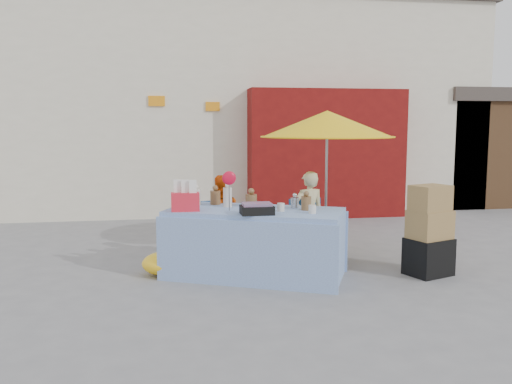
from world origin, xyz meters
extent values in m
plane|color=slate|center=(0.00, 0.00, 0.00)|extent=(80.00, 80.00, 0.00)
cube|color=silver|center=(0.00, 7.00, 2.25)|extent=(12.00, 5.00, 4.50)
cube|color=#3F3833|center=(0.00, 7.00, 4.70)|extent=(12.20, 5.20, 0.40)
cube|color=maroon|center=(2.20, 4.20, 1.30)|extent=(3.20, 0.60, 2.60)
cube|color=#4C331E|center=(6.50, 6.00, 1.20)|extent=(2.60, 3.00, 2.40)
cube|color=#3F3833|center=(6.50, 6.00, 2.55)|extent=(2.80, 3.20, 0.30)
cube|color=orange|center=(-1.20, 4.48, 2.35)|extent=(0.32, 0.04, 0.20)
cube|color=orange|center=(-0.10, 4.48, 2.25)|extent=(0.28, 0.04, 0.18)
cube|color=#95BEEE|center=(0.01, 0.09, 0.42)|extent=(2.35, 1.77, 0.85)
cube|color=#95BEEE|center=(-0.19, -0.36, 0.39)|extent=(2.01, 0.95, 0.79)
cube|color=#95BEEE|center=(0.22, 0.55, 0.39)|extent=(2.01, 0.95, 0.79)
cylinder|color=silver|center=(-0.68, 0.60, 0.95)|extent=(0.16, 0.16, 0.20)
cylinder|color=brown|center=(-0.43, 0.61, 0.94)|extent=(0.18, 0.18, 0.18)
cylinder|color=silver|center=(-0.30, 0.36, 0.97)|extent=(0.15, 0.15, 0.25)
cylinder|color=brown|center=(0.01, 0.35, 0.92)|extent=(0.19, 0.19, 0.16)
cylinder|color=#B2B2B7|center=(0.53, 0.13, 0.91)|extent=(0.13, 0.13, 0.14)
cylinder|color=brown|center=(0.62, -0.06, 0.93)|extent=(0.16, 0.16, 0.17)
cylinder|color=silver|center=(0.30, -0.10, 0.90)|extent=(0.12, 0.12, 0.10)
cylinder|color=silver|center=(0.63, -0.32, 0.90)|extent=(0.12, 0.12, 0.10)
sphere|color=brown|center=(-0.87, 0.38, 0.93)|extent=(0.17, 0.17, 0.17)
ellipsoid|color=red|center=(-0.31, 0.06, 1.25)|extent=(0.18, 0.12, 0.17)
cube|color=red|center=(-0.84, 0.12, 0.96)|extent=(0.37, 0.29, 0.23)
cube|color=black|center=(-0.03, -0.26, 0.90)|extent=(0.46, 0.41, 0.10)
cube|color=navy|center=(-0.34, 0.73, 0.23)|extent=(0.55, 0.54, 0.45)
cube|color=navy|center=(-0.37, 0.94, 0.65)|extent=(0.48, 0.12, 0.40)
cube|color=navy|center=(0.91, 0.73, 0.23)|extent=(0.55, 0.54, 0.45)
cube|color=navy|center=(0.88, 0.94, 0.65)|extent=(0.48, 0.12, 0.40)
imported|color=#D74A0B|center=(-0.34, 0.88, 0.60)|extent=(0.66, 0.55, 1.21)
imported|color=beige|center=(0.91, 0.88, 0.62)|extent=(0.50, 0.37, 1.24)
cylinder|color=gray|center=(1.21, 1.03, 1.00)|extent=(0.04, 0.04, 2.00)
cone|color=yellow|center=(1.21, 1.03, 1.90)|extent=(1.90, 1.90, 0.38)
cylinder|color=yellow|center=(1.21, 1.03, 1.72)|extent=(1.90, 1.90, 0.02)
cube|color=black|center=(2.18, -0.23, 0.23)|extent=(0.63, 0.57, 0.47)
cube|color=#9C7746|center=(2.18, -0.23, 0.65)|extent=(0.59, 0.52, 0.36)
cube|color=#9C7746|center=(2.17, -0.24, 0.99)|extent=(0.54, 0.47, 0.32)
ellipsoid|color=yellow|center=(-1.05, 0.32, 0.15)|extent=(0.81, 0.71, 0.31)
camera|label=1|loc=(-1.10, -6.44, 1.89)|focal=38.00mm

